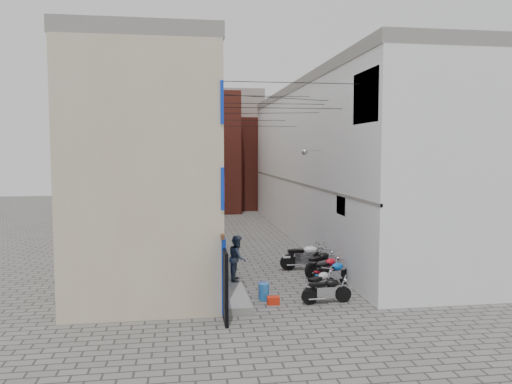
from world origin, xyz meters
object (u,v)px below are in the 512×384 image
motorcycle_b (320,282)px  water_jug_near (264,292)px  person_a (221,247)px  motorcycle_e (321,262)px  red_crate (273,300)px  water_jug_far (263,290)px  motorcycle_g (306,253)px  motorcycle_a (327,289)px  motorcycle_c (333,272)px  person_b (237,258)px  motorcycle_d (328,268)px  motorcycle_f (305,255)px

motorcycle_b → water_jug_near: (-2.06, -0.17, -0.22)m
motorcycle_b → person_a: 5.34m
motorcycle_e → red_crate: (-2.67, -3.61, -0.43)m
motorcycle_e → water_jug_far: (-2.88, -2.81, -0.29)m
motorcycle_g → red_crate: size_ratio=4.20×
motorcycle_a → motorcycle_g: 5.88m
motorcycle_c → red_crate: bearing=-79.9°
motorcycle_b → person_b: size_ratio=1.01×
motorcycle_e → motorcycle_g: 2.07m
motorcycle_d → motorcycle_e: 0.97m
motorcycle_c → motorcycle_d: (0.00, 0.76, -0.00)m
motorcycle_c → person_b: (-3.62, 0.49, 0.57)m
person_b → motorcycle_d: bearing=-74.4°
motorcycle_f → water_jug_near: (-2.48, -4.10, -0.35)m
water_jug_near → water_jug_far: size_ratio=1.05×
motorcycle_a → water_jug_far: (-2.01, 0.97, -0.24)m
motorcycle_b → person_b: bearing=-160.9°
motorcycle_e → red_crate: motorcycle_e is taller
motorcycle_a → person_b: (-2.75, 2.54, 0.60)m
motorcycle_f → person_b: bearing=-55.0°
motorcycle_b → person_a: size_ratio=1.12×
person_a → water_jug_far: (1.18, -4.13, -0.76)m
person_b → motorcycle_f: bearing=-43.2°
motorcycle_e → water_jug_far: 4.03m
motorcycle_g → motorcycle_e: bearing=4.1°
motorcycle_a → motorcycle_d: 2.94m
motorcycle_c → person_a: bearing=-151.9°
motorcycle_c → red_crate: (-2.67, -1.88, -0.41)m
motorcycle_a → water_jug_far: bearing=-118.9°
motorcycle_b → water_jug_far: motorcycle_b is taller
motorcycle_a → motorcycle_f: bearing=171.6°
motorcycle_e → motorcycle_c: bearing=-36.6°
person_b → water_jug_far: person_b is taller
person_b → red_crate: size_ratio=4.19×
motorcycle_a → motorcycle_f: motorcycle_f is taller
motorcycle_b → water_jug_near: 2.08m
motorcycle_e → red_crate: 4.51m
motorcycle_g → water_jug_near: (-2.77, -5.13, -0.22)m
motorcycle_g → water_jug_far: bearing=-29.0°
motorcycle_c → motorcycle_f: size_ratio=0.85×
water_jug_far → motorcycle_g: bearing=60.5°
motorcycle_c → water_jug_near: 3.21m
red_crate → motorcycle_c: bearing=35.2°
water_jug_far → red_crate: bearing=-75.4°
motorcycle_g → water_jug_near: motorcycle_g is taller
person_b → water_jug_far: bearing=-143.5°
water_jug_far → red_crate: (0.21, -0.80, -0.14)m
motorcycle_c → motorcycle_d: motorcycle_c is taller
motorcycle_d → water_jug_near: (-2.90, -2.10, -0.25)m
motorcycle_b → motorcycle_c: (0.85, 1.17, 0.03)m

